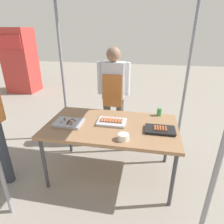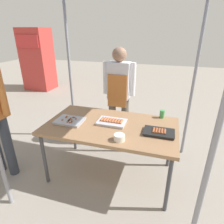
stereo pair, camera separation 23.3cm
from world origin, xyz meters
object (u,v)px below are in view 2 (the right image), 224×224
tray_meat_skewers (70,121)px  neighbor_stall_left (38,59)px  stall_table (111,128)px  tray_pork_links (159,132)px  condiment_bowl (119,137)px  tray_grilled_sausages (111,122)px  drink_cup_near_edge (162,114)px  vendor_woman (119,90)px

tray_meat_skewers → neighbor_stall_left: 4.43m
stall_table → neighbor_stall_left: neighbor_stall_left is taller
tray_pork_links → condiment_bowl: 0.47m
tray_grilled_sausages → tray_pork_links: (0.59, -0.09, -0.00)m
stall_table → neighbor_stall_left: 4.74m
stall_table → tray_grilled_sausages: bearing=96.3°
tray_grilled_sausages → drink_cup_near_edge: (0.59, 0.35, 0.03)m
condiment_bowl → tray_grilled_sausages: bearing=118.9°
condiment_bowl → vendor_woman: bearing=105.5°
stall_table → neighbor_stall_left: (-3.44, 3.25, 0.24)m
stall_table → drink_cup_near_edge: bearing=33.6°
vendor_woman → neighbor_stall_left: size_ratio=0.85×
stall_table → tray_pork_links: bearing=-5.1°
condiment_bowl → drink_cup_near_edge: drink_cup_near_edge is taller
tray_grilled_sausages → tray_meat_skewers: size_ratio=1.02×
tray_grilled_sausages → stall_table: bearing=-83.7°
condiment_bowl → vendor_woman: (-0.32, 1.15, 0.16)m
tray_grilled_sausages → tray_meat_skewers: tray_grilled_sausages is taller
tray_meat_skewers → tray_pork_links: size_ratio=1.01×
stall_table → tray_meat_skewers: size_ratio=4.62×
tray_grilled_sausages → tray_meat_skewers: bearing=-167.0°
condiment_bowl → neighbor_stall_left: (-3.63, 3.56, 0.16)m
tray_grilled_sausages → vendor_woman: vendor_woman is taller
tray_grilled_sausages → condiment_bowl: 0.41m
tray_meat_skewers → vendor_woman: vendor_woman is taller
tray_grilled_sausages → vendor_woman: (-0.12, 0.80, 0.17)m
tray_meat_skewers → vendor_woman: bearing=66.8°
vendor_woman → tray_meat_skewers: bearing=66.8°
tray_grilled_sausages → condiment_bowl: size_ratio=3.00×
vendor_woman → drink_cup_near_edge: bearing=147.9°
tray_meat_skewers → drink_cup_near_edge: bearing=23.0°
stall_table → vendor_woman: bearing=98.6°
stall_table → drink_cup_near_edge: (0.59, 0.39, 0.10)m
tray_pork_links → vendor_woman: 1.15m
stall_table → condiment_bowl: (0.19, -0.32, 0.09)m
condiment_bowl → neighbor_stall_left: bearing=135.6°
vendor_woman → tray_pork_links: bearing=128.5°
drink_cup_near_edge → tray_pork_links: bearing=-90.7°
tray_meat_skewers → condiment_bowl: condiment_bowl is taller
tray_meat_skewers → neighbor_stall_left: size_ratio=0.18×
drink_cup_near_edge → neighbor_stall_left: size_ratio=0.06×
condiment_bowl → drink_cup_near_edge: bearing=60.8°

